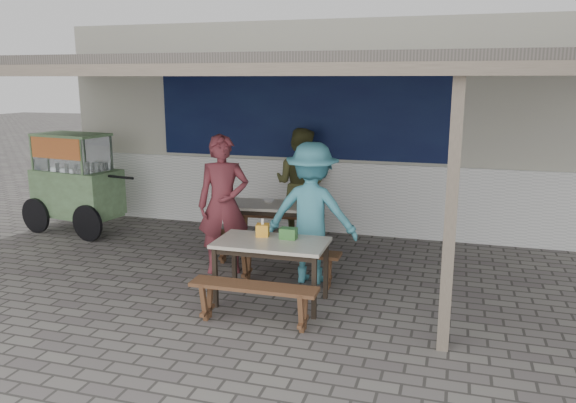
{
  "coord_description": "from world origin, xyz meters",
  "views": [
    {
      "loc": [
        2.36,
        -6.13,
        2.57
      ],
      "look_at": [
        0.24,
        0.9,
        0.95
      ],
      "focal_mm": 35.0,
      "sensor_mm": 36.0,
      "label": 1
    }
  ],
  "objects_px": {
    "bench_left_wall": "(279,221)",
    "patron_street_side": "(223,205)",
    "patron_right_table": "(312,213)",
    "patron_wall_side": "(300,184)",
    "condiment_bowl": "(269,201)",
    "condiment_jar": "(288,199)",
    "table_right": "(271,248)",
    "tissue_box": "(263,230)",
    "table_left": "(271,209)",
    "bench_left_street": "(262,242)",
    "donation_box": "(288,233)",
    "bench_right_street": "(254,295)",
    "vendor_cart": "(75,179)",
    "bench_right_wall": "(287,259)"
  },
  "relations": [
    {
      "from": "bench_left_wall",
      "to": "patron_street_side",
      "type": "height_order",
      "value": "patron_street_side"
    },
    {
      "from": "patron_right_table",
      "to": "bench_left_wall",
      "type": "bearing_deg",
      "value": -60.34
    },
    {
      "from": "bench_left_wall",
      "to": "patron_wall_side",
      "type": "relative_size",
      "value": 0.81
    },
    {
      "from": "patron_street_side",
      "to": "patron_right_table",
      "type": "height_order",
      "value": "patron_street_side"
    },
    {
      "from": "condiment_bowl",
      "to": "condiment_jar",
      "type": "bearing_deg",
      "value": 14.56
    },
    {
      "from": "table_right",
      "to": "tissue_box",
      "type": "xyz_separation_m",
      "value": [
        -0.17,
        0.17,
        0.15
      ]
    },
    {
      "from": "table_left",
      "to": "patron_street_side",
      "type": "xyz_separation_m",
      "value": [
        -0.33,
        -0.98,
        0.26
      ]
    },
    {
      "from": "table_left",
      "to": "bench_left_street",
      "type": "distance_m",
      "value": 0.67
    },
    {
      "from": "donation_box",
      "to": "condiment_jar",
      "type": "xyz_separation_m",
      "value": [
        -0.58,
        1.88,
        -0.02
      ]
    },
    {
      "from": "bench_right_street",
      "to": "vendor_cart",
      "type": "relative_size",
      "value": 0.64
    },
    {
      "from": "bench_left_wall",
      "to": "table_right",
      "type": "relative_size",
      "value": 1.14
    },
    {
      "from": "bench_right_street",
      "to": "patron_right_table",
      "type": "xyz_separation_m",
      "value": [
        0.25,
        1.49,
        0.57
      ]
    },
    {
      "from": "tissue_box",
      "to": "bench_left_street",
      "type": "bearing_deg",
      "value": 109.93
    },
    {
      "from": "patron_right_table",
      "to": "donation_box",
      "type": "relative_size",
      "value": 9.35
    },
    {
      "from": "bench_right_street",
      "to": "tissue_box",
      "type": "relative_size",
      "value": 9.52
    },
    {
      "from": "condiment_jar",
      "to": "table_right",
      "type": "bearing_deg",
      "value": -78.38
    },
    {
      "from": "condiment_bowl",
      "to": "table_left",
      "type": "bearing_deg",
      "value": -57.16
    },
    {
      "from": "table_left",
      "to": "tissue_box",
      "type": "bearing_deg",
      "value": -80.86
    },
    {
      "from": "patron_right_table",
      "to": "table_right",
      "type": "bearing_deg",
      "value": 71.82
    },
    {
      "from": "bench_right_wall",
      "to": "patron_street_side",
      "type": "height_order",
      "value": "patron_street_side"
    },
    {
      "from": "bench_left_street",
      "to": "vendor_cart",
      "type": "xyz_separation_m",
      "value": [
        -3.61,
        0.78,
        0.57
      ]
    },
    {
      "from": "vendor_cart",
      "to": "condiment_jar",
      "type": "relative_size",
      "value": 24.96
    },
    {
      "from": "vendor_cart",
      "to": "bench_left_wall",
      "type": "bearing_deg",
      "value": 15.41
    },
    {
      "from": "bench_left_wall",
      "to": "donation_box",
      "type": "bearing_deg",
      "value": -75.81
    },
    {
      "from": "bench_left_street",
      "to": "tissue_box",
      "type": "xyz_separation_m",
      "value": [
        0.39,
        -1.09,
        0.49
      ]
    },
    {
      "from": "bench_right_street",
      "to": "patron_right_table",
      "type": "distance_m",
      "value": 1.61
    },
    {
      "from": "table_left",
      "to": "bench_left_street",
      "type": "xyz_separation_m",
      "value": [
        0.06,
        -0.58,
        -0.33
      ]
    },
    {
      "from": "bench_left_street",
      "to": "donation_box",
      "type": "bearing_deg",
      "value": -63.29
    },
    {
      "from": "patron_street_side",
      "to": "donation_box",
      "type": "xyz_separation_m",
      "value": [
        1.12,
        -0.71,
        -0.12
      ]
    },
    {
      "from": "condiment_jar",
      "to": "patron_right_table",
      "type": "bearing_deg",
      "value": -60.0
    },
    {
      "from": "patron_wall_side",
      "to": "patron_street_side",
      "type": "bearing_deg",
      "value": 83.94
    },
    {
      "from": "patron_street_side",
      "to": "condiment_bowl",
      "type": "bearing_deg",
      "value": 55.91
    },
    {
      "from": "donation_box",
      "to": "tissue_box",
      "type": "bearing_deg",
      "value": 175.39
    },
    {
      "from": "table_left",
      "to": "patron_wall_side",
      "type": "relative_size",
      "value": 0.78
    },
    {
      "from": "condiment_bowl",
      "to": "table_right",
      "type": "bearing_deg",
      "value": -70.42
    },
    {
      "from": "tissue_box",
      "to": "condiment_jar",
      "type": "relative_size",
      "value": 1.68
    },
    {
      "from": "condiment_bowl",
      "to": "patron_wall_side",
      "type": "bearing_deg",
      "value": 72.18
    },
    {
      "from": "patron_street_side",
      "to": "donation_box",
      "type": "height_order",
      "value": "patron_street_side"
    },
    {
      "from": "vendor_cart",
      "to": "patron_wall_side",
      "type": "distance_m",
      "value": 3.81
    },
    {
      "from": "donation_box",
      "to": "table_right",
      "type": "bearing_deg",
      "value": -137.96
    },
    {
      "from": "patron_wall_side",
      "to": "donation_box",
      "type": "distance_m",
      "value": 2.69
    },
    {
      "from": "donation_box",
      "to": "patron_wall_side",
      "type": "bearing_deg",
      "value": 102.67
    },
    {
      "from": "bench_right_wall",
      "to": "patron_street_side",
      "type": "xyz_separation_m",
      "value": [
        -0.95,
        0.22,
        0.6
      ]
    },
    {
      "from": "vendor_cart",
      "to": "condiment_bowl",
      "type": "height_order",
      "value": "vendor_cart"
    },
    {
      "from": "table_left",
      "to": "bench_right_street",
      "type": "distance_m",
      "value": 2.57
    },
    {
      "from": "bench_left_street",
      "to": "vendor_cart",
      "type": "height_order",
      "value": "vendor_cart"
    },
    {
      "from": "bench_left_street",
      "to": "patron_right_table",
      "type": "bearing_deg",
      "value": -32.37
    },
    {
      "from": "table_right",
      "to": "vendor_cart",
      "type": "xyz_separation_m",
      "value": [
        -4.17,
        2.04,
        0.24
      ]
    },
    {
      "from": "bench_left_street",
      "to": "patron_wall_side",
      "type": "bearing_deg",
      "value": 78.92
    },
    {
      "from": "bench_right_street",
      "to": "condiment_bowl",
      "type": "xyz_separation_m",
      "value": [
        -0.7,
        2.58,
        0.44
      ]
    }
  ]
}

